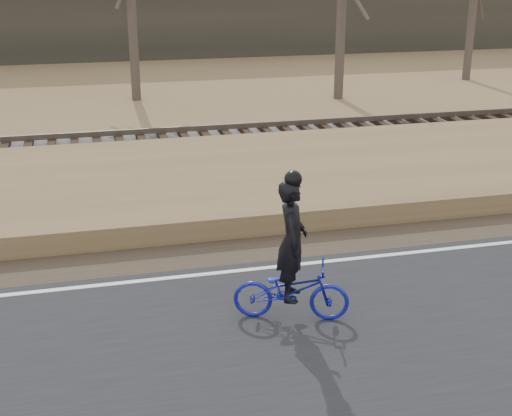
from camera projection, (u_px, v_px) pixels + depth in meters
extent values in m
cube|color=slate|center=(5.00, 162.00, 18.57)|extent=(120.00, 3.00, 0.45)
cube|color=black|center=(4.00, 151.00, 18.47)|extent=(120.00, 2.40, 0.14)
cube|color=brown|center=(1.00, 153.00, 17.77)|extent=(120.00, 0.07, 0.15)
cube|color=brown|center=(5.00, 139.00, 19.08)|extent=(120.00, 0.07, 0.15)
cube|color=#383328|center=(31.00, 2.00, 37.76)|extent=(120.00, 4.00, 6.00)
imported|color=#151B95|center=(291.00, 290.00, 10.76)|extent=(1.86, 1.15, 0.92)
imported|color=black|center=(292.00, 240.00, 10.49)|extent=(0.64, 0.78, 1.85)
sphere|color=black|center=(293.00, 179.00, 10.17)|extent=(0.26, 0.26, 0.26)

